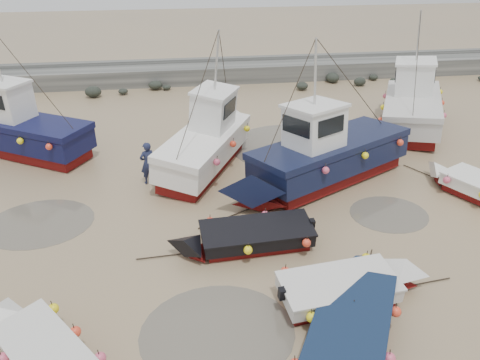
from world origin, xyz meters
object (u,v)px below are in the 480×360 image
Objects in this scene: dinghy_4 at (246,234)px; dinghy_5 at (349,284)px; cabin_boat_0 at (17,128)px; dinghy_0 at (47,352)px; cabin_boat_3 at (414,103)px; dinghy_1 at (355,319)px; person at (150,183)px; cabin_boat_1 at (207,138)px; cabin_boat_2 at (321,156)px.

dinghy_4 and dinghy_5 have the same top height.
dinghy_5 is at bearing -103.97° from cabin_boat_0.
cabin_boat_3 is (16.80, 14.66, 0.80)m from dinghy_0.
cabin_boat_3 is at bearing 140.96° from dinghy_5.
cabin_boat_0 reaches higher than dinghy_4.
cabin_boat_0 reaches higher than dinghy_0.
person is (-5.80, 9.72, -0.54)m from dinghy_1.
person is (-14.60, -4.94, -1.35)m from cabin_boat_3.
cabin_boat_1 is at bearing 28.68° from dinghy_0.
dinghy_5 is (2.64, -3.01, 0.01)m from dinghy_4.
dinghy_1 is at bearing -94.50° from cabin_boat_3.
cabin_boat_2 is at bearing -79.67° from cabin_boat_0.
cabin_boat_1 is 4.66× the size of person.
cabin_boat_3 is at bearing 43.39° from cabin_boat_1.
dinghy_4 is 0.62× the size of cabin_boat_2.
dinghy_1 is 17.12m from cabin_boat_3.
cabin_boat_3 reaches higher than dinghy_5.
dinghy_0 is 0.59× the size of cabin_boat_1.
cabin_boat_2 reaches higher than dinghy_1.
dinghy_0 is 7.19m from dinghy_4.
dinghy_5 is at bearing 105.39° from dinghy_1.
dinghy_0 is 9.98m from person.
cabin_boat_1 is at bearing 33.26° from cabin_boat_2.
dinghy_5 is 0.64× the size of cabin_boat_1.
dinghy_1 is 0.70× the size of cabin_boat_1.
cabin_boat_2 is (9.61, 8.63, 0.78)m from dinghy_0.
dinghy_0 is 8.00m from dinghy_1.
dinghy_0 is at bearing 52.27° from person.
dinghy_4 is 15.15m from cabin_boat_3.
dinghy_0 is 14.39m from cabin_boat_0.
dinghy_1 is at bearing -107.76° from cabin_boat_0.
cabin_boat_1 reaches higher than dinghy_4.
cabin_boat_2 is at bearing -46.00° from dinghy_4.
cabin_boat_3 is at bearing 173.71° from person.
cabin_boat_1 reaches higher than person.
person is at bearing -150.23° from dinghy_5.
cabin_boat_1 is (-3.44, 9.83, 0.81)m from dinghy_5.
dinghy_1 is at bearing -37.68° from dinghy_0.
cabin_boat_2 is (1.26, 7.25, 0.77)m from dinghy_5.
person is at bearing 53.55° from cabin_boat_2.
dinghy_1 is at bearing 95.85° from person.
dinghy_1 reaches higher than person.
person is at bearing 29.85° from dinghy_4.
dinghy_0 is 12.26m from cabin_boat_1.
person is at bearing -124.07° from cabin_boat_1.
cabin_boat_0 is 9.41m from cabin_boat_1.
cabin_boat_1 is (9.06, -2.54, 0.00)m from cabin_boat_0.
cabin_boat_0 is at bearing 43.09° from dinghy_4.
cabin_boat_2 is at bearing -1.53° from cabin_boat_1.
dinghy_1 is (8.00, 0.00, -0.01)m from dinghy_0.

